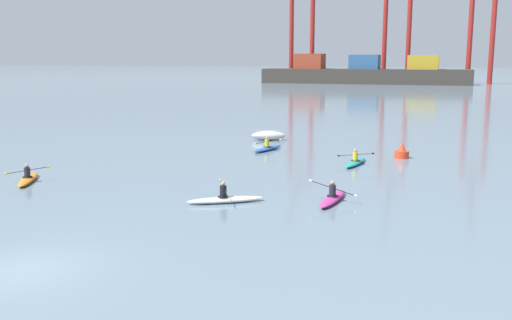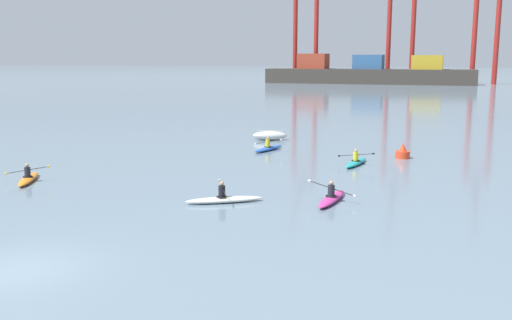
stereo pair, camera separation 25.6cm
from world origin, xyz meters
name	(u,v)px [view 2 (the right image)]	position (x,y,z in m)	size (l,w,h in m)	color
ground_plane	(20,270)	(0.00, 0.00, 0.00)	(800.00, 800.00, 0.00)	slate
container_barge	(368,73)	(-7.66, 129.82, 2.57)	(50.22, 8.99, 7.29)	#38332D
gantry_crane_west	(305,11)	(-25.11, 135.97, 18.36)	(6.85, 18.47, 37.16)	maroon
gantry_crane_west_mid	(402,8)	(-1.00, 139.19, 18.59)	(7.19, 18.71, 38.87)	maroon
gantry_crane_east_mid	(487,12)	(19.02, 135.46, 16.83)	(6.22, 16.91, 35.46)	maroon
capsized_dinghy	(270,136)	(-1.09, 28.49, 0.35)	(2.81, 1.87, 0.76)	beige
channel_buoy	(403,153)	(9.25, 23.51, 0.36)	(0.90, 0.90, 1.00)	red
kayak_orange	(28,178)	(-8.33, 10.25, 0.17)	(2.09, 3.30, 0.95)	orange
kayak_blue	(268,148)	(0.32, 23.70, 0.17)	(2.19, 3.44, 0.95)	#2856B2
kayak_magenta	(332,198)	(7.20, 11.13, 0.17)	(2.24, 3.44, 0.95)	#C13384
kayak_white	(224,199)	(2.78, 9.43, 0.17)	(3.21, 2.30, 0.95)	silver
kayak_teal	(356,162)	(6.83, 20.28, 0.17)	(2.25, 3.45, 0.95)	teal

